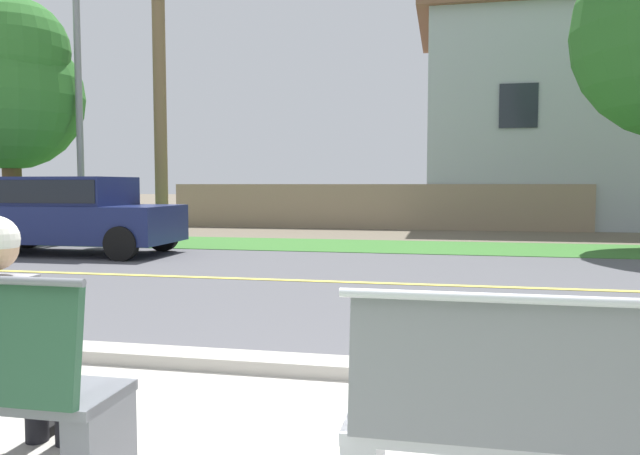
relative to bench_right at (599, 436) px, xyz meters
The scene contains 12 objects.
ground_plane 7.72m from the bench_right, 101.17° to the left, with size 140.00×140.00×0.00m, color #665B4C.
curb_edge 2.46m from the bench_right, 127.95° to the left, with size 44.00×0.30×0.11m, color #ADA89E.
street_asphalt 6.26m from the bench_right, 103.83° to the left, with size 52.00×8.00×0.01m, color #515156.
road_centre_line 6.26m from the bench_right, 103.83° to the left, with size 48.00×0.14×0.01m, color #E0CC4C.
far_verge_grass 11.27m from the bench_right, 97.62° to the left, with size 48.00×2.80×0.02m, color #38702D.
bench_right is the anchor object (origin of this frame).
seated_person_grey 2.64m from the bench_right, behind, with size 0.52×0.68×1.25m.
car_navy_near 11.59m from the bench_right, 133.04° to the left, with size 4.30×1.86×1.54m.
streetlamp 14.66m from the bench_right, 129.72° to the left, with size 0.24×2.10×6.75m.
shade_tree_far_left 15.58m from the bench_right, 135.54° to the left, with size 3.51×3.51×5.79m.
garden_wall 16.76m from the bench_right, 99.52° to the left, with size 13.00×0.36×1.40m, color gray.
house_across_street 20.33m from the bench_right, 79.36° to the left, with size 10.37×6.91×7.34m.
Camera 1 is at (0.91, -1.93, 1.40)m, focal length 34.01 mm.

